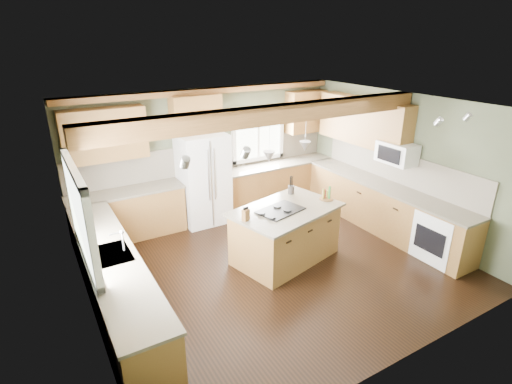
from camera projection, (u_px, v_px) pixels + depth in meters
floor at (274, 264)px, 6.61m from camera, size 5.60×5.60×0.00m
ceiling at (277, 106)px, 5.65m from camera, size 5.60×5.60×0.00m
wall_back at (209, 153)px, 8.13m from camera, size 5.60×0.00×5.60m
wall_left at (81, 235)px, 4.81m from camera, size 0.00×5.00×5.00m
wall_right at (401, 164)px, 7.45m from camera, size 0.00×5.00×5.00m
ceiling_beam at (274, 114)px, 5.77m from camera, size 5.55×0.26×0.26m
soffit_trim at (208, 91)px, 7.59m from camera, size 5.55×0.20×0.10m
backsplash_back at (209, 157)px, 8.15m from camera, size 5.58×0.03×0.58m
backsplash_right at (398, 168)px, 7.51m from camera, size 0.03×3.70×0.58m
base_cab_back_left at (129, 215)px, 7.36m from camera, size 2.02×0.60×0.88m
counter_back_left at (125, 192)px, 7.19m from camera, size 2.06×0.64×0.04m
base_cab_back_right at (277, 184)px, 8.91m from camera, size 2.62×0.60×0.88m
counter_back_right at (277, 164)px, 8.74m from camera, size 2.66×0.64×0.04m
base_cab_left at (115, 285)px, 5.31m from camera, size 0.60×3.70×0.88m
counter_left at (110, 255)px, 5.14m from camera, size 0.64×3.74×0.04m
base_cab_right at (382, 208)px, 7.66m from camera, size 0.60×3.70×0.88m
counter_right at (385, 186)px, 7.49m from camera, size 0.64×3.74×0.04m
upper_cab_back_left at (104, 135)px, 6.81m from camera, size 1.40×0.35×0.90m
upper_cab_over_fridge at (196, 114)px, 7.53m from camera, size 0.96×0.35×0.70m
upper_cab_right at (363, 121)px, 7.84m from camera, size 0.35×2.20×0.90m
upper_cab_back_corner at (306, 112)px, 8.83m from camera, size 0.90×0.35×0.90m
window_left at (79, 214)px, 4.77m from camera, size 0.04×1.60×1.05m
window_back at (258, 134)px, 8.56m from camera, size 1.10×0.04×1.00m
sink at (110, 255)px, 5.14m from camera, size 0.50×0.65×0.03m
faucet at (123, 242)px, 5.17m from camera, size 0.02×0.02×0.28m
dishwasher at (143, 347)px, 4.27m from camera, size 0.60×0.60×0.84m
oven at (441, 236)px, 6.62m from camera, size 0.60×0.72×0.84m
microwave at (397, 153)px, 7.21m from camera, size 0.40×0.70×0.38m
pendant_left at (269, 157)px, 5.84m from camera, size 0.18×0.18×0.16m
pendant_right at (305, 146)px, 6.38m from camera, size 0.18×0.18×0.16m
refrigerator at (203, 179)px, 7.83m from camera, size 0.90×0.74×1.80m
island at (285, 235)px, 6.65m from camera, size 1.85×1.38×0.88m
island_top at (286, 209)px, 6.48m from camera, size 1.98×1.51×0.04m
cooktop at (280, 210)px, 6.37m from camera, size 0.81×0.64×0.02m
knife_block at (246, 215)px, 6.02m from camera, size 0.13×0.11×0.18m
utensil_crock at (291, 190)px, 7.03m from camera, size 0.12×0.12×0.15m
bottle_tray at (327, 193)px, 6.79m from camera, size 0.29×0.29×0.22m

